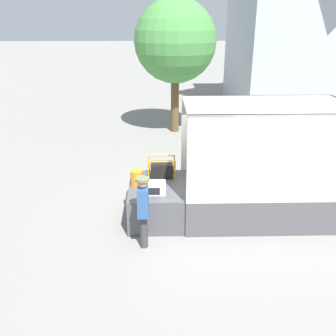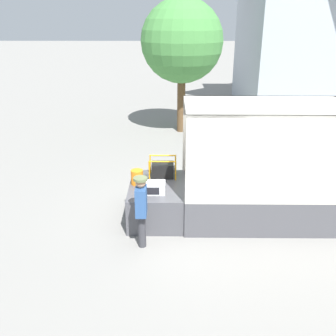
# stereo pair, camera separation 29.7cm
# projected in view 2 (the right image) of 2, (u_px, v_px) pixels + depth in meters

# --- Properties ---
(ground_plane) EXTENTS (160.00, 160.00, 0.00)m
(ground_plane) POSITION_uv_depth(u_px,v_px,m) (183.00, 216.00, 9.97)
(ground_plane) COLOR gray
(box_truck) EXTENTS (5.81, 2.13, 3.00)m
(box_truck) POSITION_uv_depth(u_px,v_px,m) (312.00, 186.00, 9.60)
(box_truck) COLOR #B2B2B7
(box_truck) RESTS_ON ground
(tailgate_deck) EXTENTS (1.39, 2.02, 0.91)m
(tailgate_deck) POSITION_uv_depth(u_px,v_px,m) (157.00, 201.00, 9.80)
(tailgate_deck) COLOR #4C4C51
(tailgate_deck) RESTS_ON ground
(microwave) EXTENTS (0.50, 0.41, 0.27)m
(microwave) POSITION_uv_depth(u_px,v_px,m) (155.00, 188.00, 9.17)
(microwave) COLOR white
(microwave) RESTS_ON tailgate_deck
(portable_generator) EXTENTS (0.73, 0.50, 0.54)m
(portable_generator) POSITION_uv_depth(u_px,v_px,m) (164.00, 170.00, 10.06)
(portable_generator) COLOR black
(portable_generator) RESTS_ON tailgate_deck
(orange_bucket) EXTENTS (0.31, 0.31, 0.38)m
(orange_bucket) POSITION_uv_depth(u_px,v_px,m) (137.00, 177.00, 9.62)
(orange_bucket) COLOR orange
(orange_bucket) RESTS_ON tailgate_deck
(worker_person) EXTENTS (0.31, 0.44, 1.72)m
(worker_person) POSITION_uv_depth(u_px,v_px,m) (141.00, 205.00, 8.26)
(worker_person) COLOR #38383D
(worker_person) RESTS_ON ground
(house_backdrop) EXTENTS (8.53, 8.12, 9.51)m
(house_backdrop) POSITION_uv_depth(u_px,v_px,m) (323.00, 19.00, 20.23)
(house_backdrop) COLOR #A8B2BC
(house_backdrop) RESTS_ON ground
(street_tree) EXTENTS (3.54, 3.54, 5.75)m
(street_tree) POSITION_uv_depth(u_px,v_px,m) (182.00, 42.00, 15.93)
(street_tree) COLOR brown
(street_tree) RESTS_ON ground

